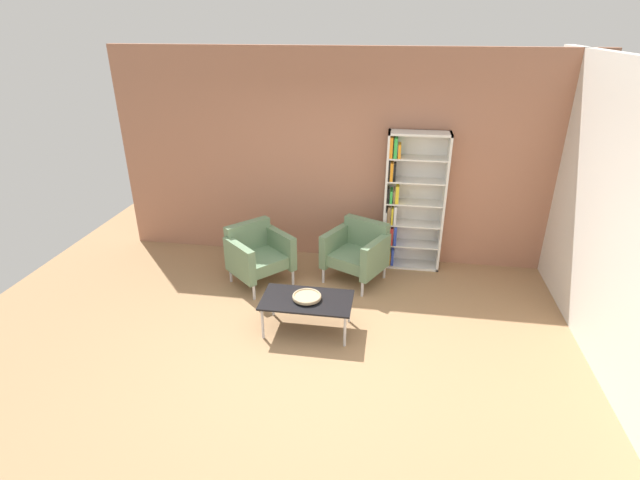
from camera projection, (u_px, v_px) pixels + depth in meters
The scene contains 8 objects.
ground_plane at pixel (313, 356), 4.99m from camera, with size 8.32×8.32×0.00m, color #9E7751.
brick_back_panel at pixel (343, 159), 6.59m from camera, with size 6.40×0.12×2.90m, color #A87056.
plaster_right_partition at pixel (621, 223), 4.52m from camera, with size 0.12×5.20×2.90m, color silver.
bookshelf_tall at pixel (408, 203), 6.49m from camera, with size 0.80×0.30×1.90m.
coffee_table_low at pixel (307, 302), 5.27m from camera, with size 1.00×0.56×0.40m.
decorative_bowl at pixel (307, 296), 5.24m from camera, with size 0.32×0.32×0.05m.
armchair_corner_red at pixel (357, 251), 6.33m from camera, with size 0.92×0.89×0.78m.
armchair_by_bookshelf at pixel (258, 253), 6.26m from camera, with size 0.95×0.95×0.78m.
Camera 1 is at (0.70, -3.96, 3.19)m, focal length 26.90 mm.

